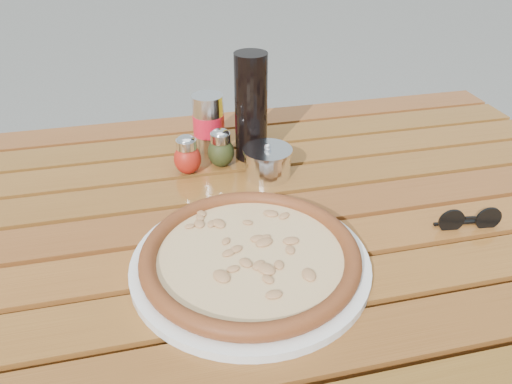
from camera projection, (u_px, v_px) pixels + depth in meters
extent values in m
cube|color=#3B240D|center=(430.00, 222.00, 1.54)|extent=(0.06, 0.06, 0.70)
cube|color=#38220C|center=(259.00, 235.00, 0.91)|extent=(1.36, 0.86, 0.04)
cube|color=#532A0E|center=(314.00, 353.00, 0.64)|extent=(1.40, 0.09, 0.03)
cube|color=#5B3010|center=(291.00, 298.00, 0.72)|extent=(1.40, 0.09, 0.03)
cube|color=#5E3010|center=(273.00, 255.00, 0.80)|extent=(1.40, 0.09, 0.03)
cube|color=#56290F|center=(259.00, 219.00, 0.89)|extent=(1.40, 0.09, 0.03)
cube|color=#562E0F|center=(246.00, 190.00, 0.97)|extent=(1.40, 0.09, 0.03)
cube|color=#582F0F|center=(236.00, 165.00, 1.05)|extent=(1.40, 0.09, 0.03)
cube|color=#542E0E|center=(228.00, 144.00, 1.14)|extent=(1.40, 0.09, 0.03)
cube|color=#55280F|center=(220.00, 126.00, 1.22)|extent=(1.40, 0.09, 0.03)
cylinder|color=white|center=(250.00, 263.00, 0.75)|extent=(0.39, 0.39, 0.01)
cylinder|color=#FFEAB6|center=(250.00, 257.00, 0.75)|extent=(0.33, 0.33, 0.01)
torus|color=black|center=(250.00, 254.00, 0.74)|extent=(0.35, 0.35, 0.03)
ellipsoid|color=red|center=(188.00, 159.00, 0.98)|extent=(0.06, 0.06, 0.06)
cylinder|color=white|center=(186.00, 144.00, 0.97)|extent=(0.04, 0.04, 0.02)
ellipsoid|color=silver|center=(186.00, 140.00, 0.96)|extent=(0.04, 0.04, 0.02)
ellipsoid|color=#333B17|center=(221.00, 152.00, 1.01)|extent=(0.06, 0.06, 0.06)
cylinder|color=silver|center=(220.00, 137.00, 0.99)|extent=(0.05, 0.05, 0.02)
ellipsoid|color=silver|center=(220.00, 133.00, 0.99)|extent=(0.04, 0.04, 0.02)
cylinder|color=black|center=(251.00, 107.00, 1.00)|extent=(0.08, 0.08, 0.22)
cylinder|color=silver|center=(209.00, 122.00, 1.06)|extent=(0.08, 0.08, 0.12)
cylinder|color=red|center=(209.00, 124.00, 1.06)|extent=(0.08, 0.08, 0.04)
cube|color=gold|center=(252.00, 106.00, 1.05)|extent=(0.06, 0.06, 0.19)
cylinder|color=silver|center=(252.00, 56.00, 0.99)|extent=(0.02, 0.02, 0.02)
cylinder|color=white|center=(267.00, 164.00, 0.97)|extent=(0.11, 0.11, 0.05)
cylinder|color=silver|center=(268.00, 150.00, 0.96)|extent=(0.11, 0.11, 0.01)
sphere|color=white|center=(268.00, 147.00, 0.95)|extent=(0.02, 0.02, 0.01)
cylinder|color=black|center=(452.00, 221.00, 0.83)|extent=(0.04, 0.01, 0.04)
cylinder|color=black|center=(488.00, 219.00, 0.83)|extent=(0.04, 0.01, 0.04)
cube|color=black|center=(471.00, 218.00, 0.83)|extent=(0.02, 0.01, 0.00)
cube|color=black|center=(459.00, 223.00, 0.85)|extent=(0.09, 0.02, 0.00)
cube|color=black|center=(469.00, 220.00, 0.85)|extent=(0.09, 0.02, 0.00)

